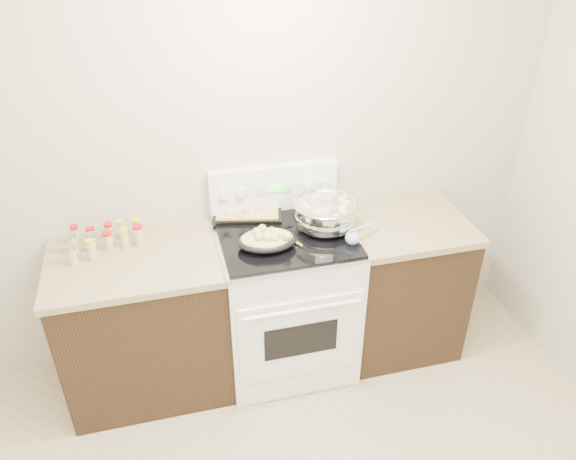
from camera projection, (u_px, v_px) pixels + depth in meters
name	position (u px, v px, depth m)	size (l,w,h in m)	color
room_shell	(288.00, 289.00, 1.49)	(4.10, 3.60, 2.75)	beige
counter_left	(146.00, 323.00, 3.23)	(0.93, 0.67, 0.92)	black
counter_right	(397.00, 282.00, 3.55)	(0.73, 0.67, 0.92)	black
kitchen_range	(286.00, 297.00, 3.38)	(0.78, 0.73, 1.22)	white
mixing_bowl	(325.00, 215.00, 3.15)	(0.39, 0.39, 0.21)	silver
roasting_pan	(267.00, 239.00, 3.00)	(0.34, 0.25, 0.11)	black
baking_sheet	(247.00, 211.00, 3.32)	(0.45, 0.36, 0.06)	black
wooden_spoon	(283.00, 243.00, 3.04)	(0.14, 0.23, 0.04)	tan
blue_ladle	(354.00, 237.00, 3.05)	(0.25, 0.17, 0.10)	#8CB6D1
spice_jars	(103.00, 239.00, 3.03)	(0.39, 0.24, 0.13)	#BFB28C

